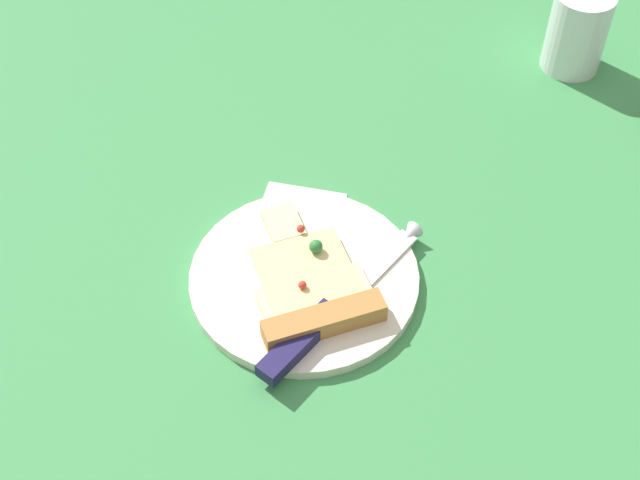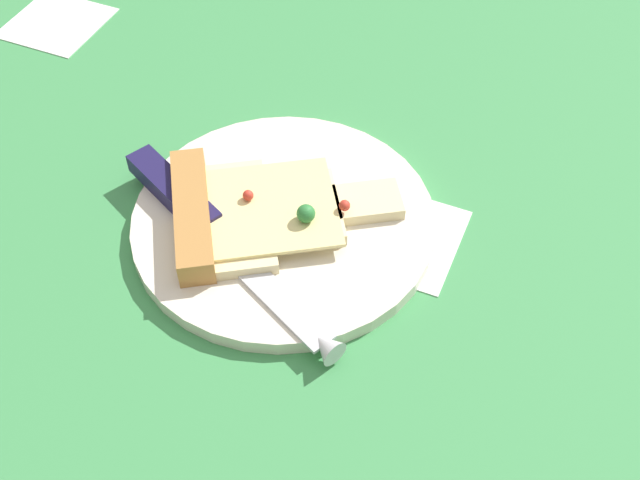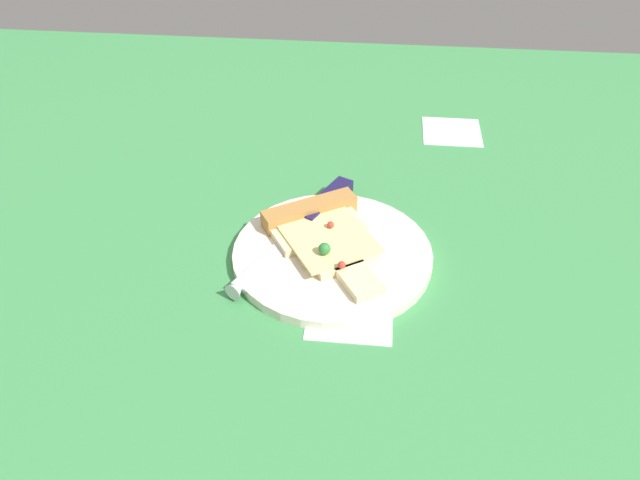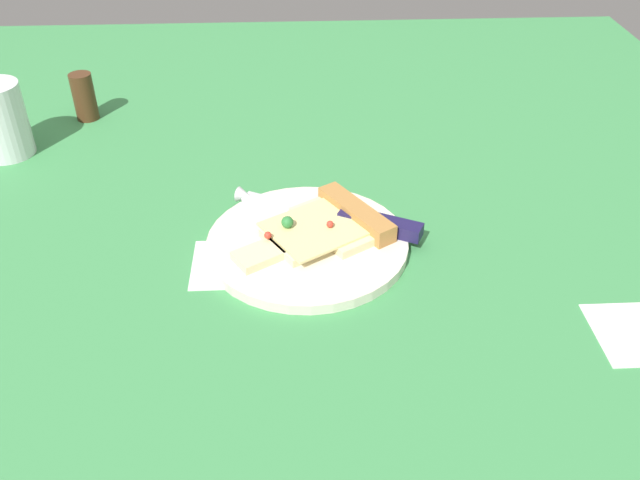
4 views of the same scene
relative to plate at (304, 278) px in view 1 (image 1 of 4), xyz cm
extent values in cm
cube|color=#3D8C4C|center=(3.38, 9.39, -2.11)|extent=(155.86, 155.86, 3.00)
cube|color=white|center=(-2.66, 8.57, -0.71)|extent=(9.00, 9.00, 0.20)
cylinder|color=silver|center=(0.00, 0.00, 0.00)|extent=(23.31, 23.31, 1.22)
cube|color=beige|center=(2.13, -3.39, 1.11)|extent=(12.51, 10.94, 1.00)
cube|color=beige|center=(-0.80, 1.27, 1.11)|extent=(9.08, 8.57, 1.00)
cube|color=beige|center=(-3.46, 5.50, 1.11)|extent=(5.82, 6.32, 1.00)
cube|color=#EDD88C|center=(0.53, -0.85, 1.76)|extent=(13.11, 13.36, 0.30)
cube|color=#B27A3D|center=(3.73, -5.93, 1.71)|extent=(11.54, 8.59, 2.20)
sphere|color=red|center=(0.48, -2.65, 2.33)|extent=(0.83, 0.83, 0.83)
sphere|color=red|center=(-1.38, 4.45, 2.34)|extent=(0.85, 0.85, 0.85)
sphere|color=#2D7A38|center=(0.72, 2.23, 2.61)|extent=(1.40, 1.40, 1.40)
cube|color=silver|center=(6.92, 2.14, 0.76)|extent=(7.13, 11.64, 0.30)
cone|color=silver|center=(9.59, 7.52, 0.76)|extent=(2.68, 2.68, 2.00)
cube|color=#1E1947|center=(1.58, -8.60, 1.41)|extent=(6.42, 9.93, 1.60)
cylinder|color=white|center=(24.99, 41.96, 4.60)|extent=(7.41, 7.41, 10.42)
camera|label=1|loc=(13.71, -53.83, 69.97)|focal=49.39mm
camera|label=2|loc=(36.50, 18.57, 45.34)|focal=44.46mm
camera|label=3|loc=(-4.25, 54.52, 45.93)|focal=34.25mm
camera|label=4|loc=(-63.53, 1.68, 46.46)|focal=38.18mm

